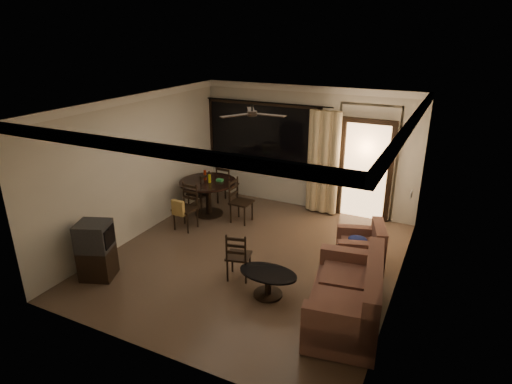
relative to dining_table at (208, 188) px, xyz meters
The scene contains 12 objects.
ground 2.31m from the dining_table, 37.30° to the right, with size 5.50×5.50×0.00m, color #7F6651.
room_shell 2.69m from the dining_table, 10.12° to the left, with size 5.50×6.70×5.50m.
dining_table is the anchor object (origin of this frame).
dining_chair_west 0.43m from the dining_table, behind, with size 0.43×0.43×0.95m.
dining_chair_east 0.90m from the dining_table, ahead, with size 0.43×0.43×0.95m.
dining_chair_south 0.91m from the dining_table, 92.18° to the right, with size 0.43×0.49×0.95m.
dining_chair_north 0.86m from the dining_table, 88.02° to the left, with size 0.43×0.43×0.95m.
tv_cabinet 3.06m from the dining_table, 95.17° to the right, with size 0.65×0.63×0.99m.
sofa 4.50m from the dining_table, 32.03° to the right, with size 1.21×1.89×0.94m.
armchair 3.72m from the dining_table, 11.95° to the right, with size 0.98×0.98×0.79m.
coffee_table 3.41m from the dining_table, 42.38° to the right, with size 0.94×0.56×0.41m.
side_chair 2.79m from the dining_table, 47.78° to the right, with size 0.47×0.47×0.87m.
Camera 1 is at (3.08, -6.16, 3.92)m, focal length 30.00 mm.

